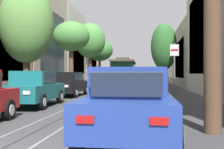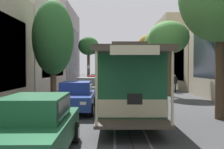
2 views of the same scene
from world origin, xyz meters
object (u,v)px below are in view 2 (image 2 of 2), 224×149
object	(u,v)px
parked_car_red_mid_right	(96,83)
cable_car_trolley	(125,81)
parked_car_red_near_left	(133,78)
street_tree_kerb_left_second	(158,49)
street_tree_kerb_right_near	(88,47)
parked_car_blue_fifth_right	(76,97)
motorcycle_with_rider	(104,79)
parked_car_teal_second_right	(98,80)
street_sign_post	(88,73)
street_tree_kerb_right_second	(53,38)
parked_car_blue_near_right	(102,78)
parked_car_green_sixth_right	(35,127)
parked_car_grey_fourth_right	(88,88)
pedestrian_on_left_pavement	(174,83)
street_tree_kerb_left_mid	(169,38)
parked_car_teal_second_left	(136,80)
parked_car_black_mid_left	(141,82)
street_tree_kerb_left_near	(147,47)

from	to	relation	value
parked_car_red_mid_right	cable_car_trolley	distance (m)	14.50
parked_car_red_near_left	street_tree_kerb_left_second	distance (m)	10.24
street_tree_kerb_left_second	street_tree_kerb_right_near	size ratio (longest dim) A/B	0.98
parked_car_blue_fifth_right	motorcycle_with_rider	size ratio (longest dim) A/B	2.21
parked_car_teal_second_right	street_sign_post	world-z (taller)	street_sign_post
parked_car_red_mid_right	street_tree_kerb_right_second	size ratio (longest dim) A/B	0.66
parked_car_red_near_left	parked_car_red_mid_right	bearing A→B (deg)	69.12
parked_car_blue_near_right	parked_car_green_sixth_right	distance (m)	33.18
parked_car_teal_second_right	parked_car_grey_fourth_right	distance (m)	12.76
parked_car_teal_second_right	pedestrian_on_left_pavement	bearing A→B (deg)	131.98
street_tree_kerb_left_mid	street_tree_kerb_right_second	xyz separation A→B (m)	(8.44, 4.66, -0.55)
parked_car_blue_fifth_right	street_tree_kerb_right_second	distance (m)	5.02
street_tree_kerb_right_second	parked_car_teal_second_right	bearing A→B (deg)	-96.79
parked_car_red_near_left	street_tree_kerb_left_second	world-z (taller)	street_tree_kerb_left_second
parked_car_grey_fourth_right	cable_car_trolley	size ratio (longest dim) A/B	0.48
parked_car_blue_near_right	street_tree_kerb_left_second	size ratio (longest dim) A/B	0.64
parked_car_teal_second_left	parked_car_teal_second_right	world-z (taller)	same
parked_car_black_mid_left	street_tree_kerb_right_near	xyz separation A→B (m)	(6.78, -11.11, 4.73)
parked_car_teal_second_left	parked_car_black_mid_left	xyz separation A→B (m)	(-0.07, 5.95, 0.00)
street_tree_kerb_right_near	motorcycle_with_rider	world-z (taller)	street_tree_kerb_right_near
parked_car_teal_second_left	street_tree_kerb_right_near	distance (m)	9.69
street_tree_kerb_left_second	street_tree_kerb_left_mid	bearing A→B (deg)	86.59
street_tree_kerb_right_second	street_sign_post	xyz separation A→B (m)	(-0.54, -17.24, -2.51)
street_tree_kerb_left_mid	street_tree_kerb_right_near	size ratio (longest dim) A/B	0.88
street_tree_kerb_left_mid	motorcycle_with_rider	bearing A→B (deg)	-71.23
street_tree_kerb_right_second	cable_car_trolley	world-z (taller)	street_tree_kerb_right_second
street_tree_kerb_left_second	street_tree_kerb_left_near	bearing A→B (deg)	-89.22
parked_car_green_sixth_right	street_tree_kerb_left_mid	size ratio (longest dim) A/B	0.71
parked_car_teal_second_right	cable_car_trolley	size ratio (longest dim) A/B	0.48
parked_car_green_sixth_right	street_tree_kerb_left_near	size ratio (longest dim) A/B	0.61
street_tree_kerb_right_second	street_tree_kerb_left_mid	bearing A→B (deg)	-151.06
parked_car_red_mid_right	street_tree_kerb_left_mid	world-z (taller)	street_tree_kerb_left_mid
parked_car_teal_second_left	parked_car_blue_fifth_right	distance (m)	20.87
parked_car_blue_near_right	street_sign_post	bearing A→B (deg)	75.60
motorcycle_with_rider	street_tree_kerb_left_mid	bearing A→B (deg)	108.77
street_tree_kerb_left_second	motorcycle_with_rider	distance (m)	11.72
parked_car_grey_fourth_right	parked_car_blue_fifth_right	distance (m)	6.29
street_tree_kerb_left_near	cable_car_trolley	xyz separation A→B (m)	(4.36, 26.22, -3.76)
parked_car_teal_second_right	pedestrian_on_left_pavement	xyz separation A→B (m)	(-7.65, 8.51, 0.16)
street_tree_kerb_left_near	motorcycle_with_rider	size ratio (longest dim) A/B	3.65
parked_car_teal_second_left	parked_car_grey_fourth_right	distance (m)	14.82
street_tree_kerb_left_near	pedestrian_on_left_pavement	world-z (taller)	street_tree_kerb_left_near
street_tree_kerb_left_mid	street_tree_kerb_right_second	size ratio (longest dim) A/B	0.93
parked_car_black_mid_left	street_tree_kerb_left_second	world-z (taller)	street_tree_kerb_left_second
street_tree_kerb_left_mid	street_tree_kerb_right_second	distance (m)	9.65
street_tree_kerb_left_near	street_tree_kerb_right_second	world-z (taller)	street_tree_kerb_left_near
street_tree_kerb_left_second	cable_car_trolley	world-z (taller)	street_tree_kerb_left_second
parked_car_teal_second_left	parked_car_blue_near_right	bearing A→B (deg)	-51.38
street_tree_kerb_right_near	street_tree_kerb_left_second	bearing A→B (deg)	133.63
parked_car_blue_fifth_right	cable_car_trolley	bearing A→B (deg)	154.71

